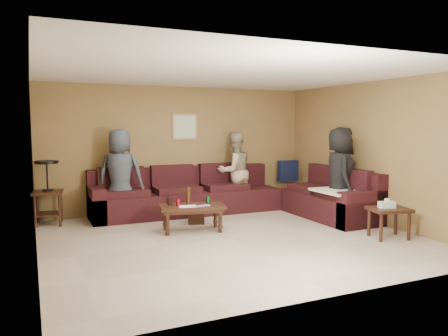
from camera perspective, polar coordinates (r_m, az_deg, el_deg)
name	(u,v)px	position (r m, az deg, el deg)	size (l,w,h in m)	color
room	(232,130)	(6.57, 1.03, 5.01)	(5.60, 5.50, 2.50)	#BAAE9E
sectional_sofa	(237,199)	(8.41, 1.67, -4.02)	(4.65, 2.90, 0.97)	#331115
coffee_table	(192,209)	(7.17, -4.20, -5.34)	(1.12, 0.71, 0.72)	#341B11
end_table_left	(48,191)	(8.16, -22.03, -2.86)	(0.55, 0.55, 1.12)	#341B11
side_table_right	(389,212)	(7.17, 20.72, -5.39)	(0.67, 0.59, 0.62)	#341B11
waste_bin	(196,214)	(7.78, -3.69, -6.01)	(0.28, 0.28, 0.33)	#341B11
wall_art	(185,127)	(8.91, -5.17, 5.38)	(0.52, 0.04, 0.52)	tan
person_left	(120,175)	(8.11, -13.38, -0.87)	(0.82, 0.53, 1.68)	#343B48
person_middle	(234,171)	(8.88, 1.36, -0.45)	(0.77, 0.60, 1.59)	tan
person_right	(340,174)	(8.14, 14.88, -0.80)	(0.83, 0.54, 1.70)	black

